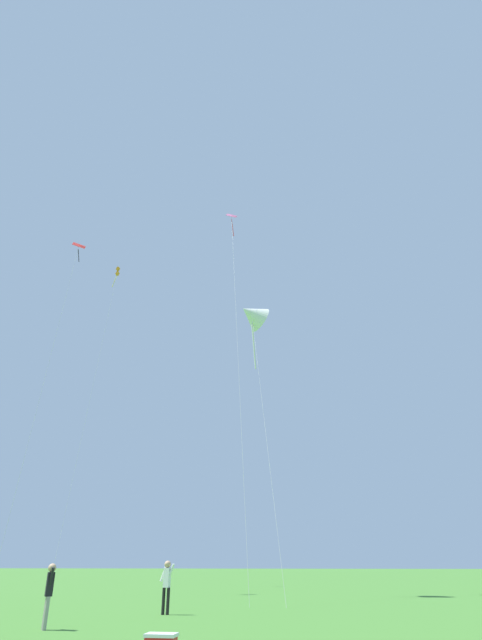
# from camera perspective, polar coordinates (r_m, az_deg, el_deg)

# --- Properties ---
(kite_red_high) EXTENTS (1.59, 5.72, 25.39)m
(kite_red_high) POSITION_cam_1_polar(r_m,az_deg,el_deg) (42.65, -18.00, 5.61)
(kite_red_high) COLOR red
(kite_red_high) RESTS_ON ground_plane
(kite_white_distant) EXTENTS (3.84, 9.45, 18.67)m
(kite_white_distant) POSITION_cam_1_polar(r_m,az_deg,el_deg) (36.19, 1.23, 0.59)
(kite_white_distant) COLOR white
(kite_white_distant) RESTS_ON ground_plane
(kite_orange_box) EXTENTS (0.95, 6.57, 30.27)m
(kite_orange_box) POSITION_cam_1_polar(r_m,az_deg,el_deg) (55.89, -13.65, 4.45)
(kite_orange_box) COLOR orange
(kite_orange_box) RESTS_ON ground_plane
(kite_pink_low) EXTENTS (3.24, 10.65, 28.27)m
(kite_pink_low) POSITION_cam_1_polar(r_m,az_deg,el_deg) (40.89, -0.90, 8.70)
(kite_pink_low) COLOR pink
(kite_pink_low) RESTS_ON ground_plane
(person_child_small) EXTENTS (0.57, 0.24, 1.75)m
(person_child_small) POSITION_cam_1_polar(r_m,az_deg,el_deg) (21.30, -8.21, -26.73)
(person_child_small) COLOR black
(person_child_small) RESTS_ON ground_plane
(person_near_tree) EXTENTS (0.37, 0.48, 1.66)m
(person_near_tree) POSITION_cam_1_polar(r_m,az_deg,el_deg) (17.34, -20.45, -26.12)
(person_near_tree) COLOR gray
(person_near_tree) RESTS_ON ground_plane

